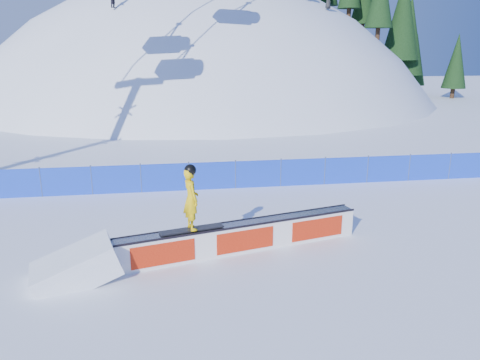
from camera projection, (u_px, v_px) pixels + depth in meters
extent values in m
plane|color=white|center=(282.00, 224.00, 16.17)|extent=(160.00, 160.00, 0.00)
sphere|color=white|center=(203.00, 237.00, 61.04)|extent=(64.00, 64.00, 64.00)
cylinder|color=#332014|center=(310.00, 1.00, 57.06)|extent=(0.50, 0.50, 1.40)
cylinder|color=#332014|center=(328.00, 0.00, 52.15)|extent=(0.50, 0.50, 1.40)
cylinder|color=#332014|center=(337.00, 8.00, 53.77)|extent=(0.50, 0.50, 1.40)
cylinder|color=#332014|center=(356.00, 19.00, 53.26)|extent=(0.50, 0.50, 1.40)
cylinder|color=#332014|center=(371.00, 39.00, 56.64)|extent=(0.50, 0.50, 1.40)
cone|color=black|center=(374.00, 6.00, 55.59)|extent=(2.86, 2.86, 6.49)
cylinder|color=#332014|center=(373.00, 47.00, 58.45)|extent=(0.50, 0.50, 1.40)
cone|color=black|center=(376.00, 2.00, 57.01)|extent=(4.13, 4.13, 9.38)
cylinder|color=#332014|center=(399.00, 75.00, 58.64)|extent=(0.50, 0.50, 1.40)
cone|color=black|center=(403.00, 34.00, 57.30)|extent=(3.80, 3.80, 8.64)
cylinder|color=#332014|center=(417.00, 80.00, 53.70)|extent=(0.50, 0.50, 1.40)
cone|color=black|center=(420.00, 41.00, 52.54)|extent=(3.22, 3.22, 7.31)
cylinder|color=#332014|center=(428.00, 92.00, 57.63)|extent=(0.50, 0.50, 1.40)
cone|color=black|center=(432.00, 60.00, 56.58)|extent=(2.85, 2.85, 6.48)
cylinder|color=#332014|center=(450.00, 93.00, 56.14)|extent=(0.50, 0.50, 1.40)
cone|color=black|center=(454.00, 58.00, 55.02)|extent=(3.08, 3.08, 7.01)
cube|color=blue|center=(258.00, 174.00, 20.29)|extent=(22.00, 0.03, 1.20)
cylinder|color=#394767|center=(41.00, 181.00, 18.98)|extent=(0.05, 0.05, 1.30)
cylinder|color=#394767|center=(92.00, 179.00, 19.27)|extent=(0.05, 0.05, 1.30)
cylinder|color=#394767|center=(141.00, 177.00, 19.56)|extent=(0.05, 0.05, 1.30)
cylinder|color=#394767|center=(189.00, 176.00, 19.84)|extent=(0.05, 0.05, 1.30)
cylinder|color=#394767|center=(236.00, 174.00, 20.13)|extent=(0.05, 0.05, 1.30)
cylinder|color=#394767|center=(281.00, 172.00, 20.42)|extent=(0.05, 0.05, 1.30)
cylinder|color=#394767|center=(325.00, 170.00, 20.70)|extent=(0.05, 0.05, 1.30)
cylinder|color=#394767|center=(368.00, 169.00, 20.99)|extent=(0.05, 0.05, 1.30)
cylinder|color=#394767|center=(409.00, 167.00, 21.28)|extent=(0.05, 0.05, 1.30)
cylinder|color=#394767|center=(450.00, 165.00, 21.57)|extent=(0.05, 0.05, 1.30)
cube|color=white|center=(242.00, 237.00, 13.95)|extent=(7.45, 2.27, 0.85)
cube|color=gray|center=(242.00, 224.00, 13.83)|extent=(7.38, 2.28, 0.04)
cube|color=black|center=(246.00, 226.00, 13.60)|extent=(7.34, 1.84, 0.06)
cube|color=black|center=(239.00, 220.00, 14.05)|extent=(7.34, 1.84, 0.06)
cube|color=red|center=(246.00, 240.00, 13.73)|extent=(6.97, 1.74, 0.64)
cube|color=red|center=(239.00, 235.00, 14.17)|extent=(6.97, 1.74, 0.64)
cube|color=black|center=(192.00, 229.00, 13.24)|extent=(1.86, 0.76, 0.04)
imported|color=yellow|center=(191.00, 199.00, 12.99)|extent=(0.60, 0.74, 1.78)
sphere|color=black|center=(190.00, 170.00, 12.77)|extent=(0.33, 0.33, 0.33)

